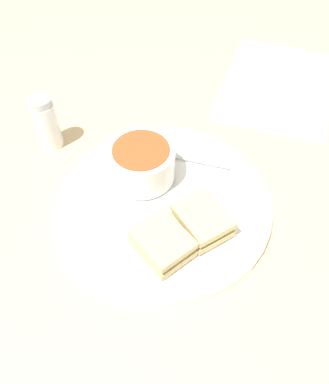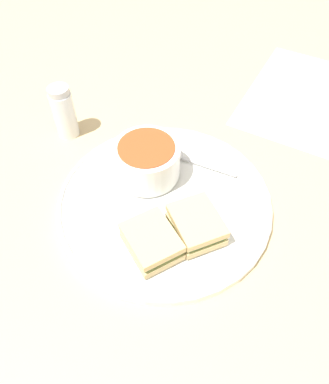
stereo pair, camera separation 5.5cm
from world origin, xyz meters
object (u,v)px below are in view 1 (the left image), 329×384
soup_bowl (142,163)px  sandwich_half_near (162,243)px  salt_shaker (47,123)px  sandwich_half_far (203,220)px  spoon (171,155)px

soup_bowl → sandwich_half_near: soup_bowl is taller
sandwich_half_near → salt_shaker: size_ratio=0.86×
soup_bowl → sandwich_half_far: size_ratio=1.15×
soup_bowl → salt_shaker: size_ratio=1.06×
soup_bowl → spoon: size_ratio=0.87×
sandwich_half_far → salt_shaker: (-0.31, -0.04, 0.01)m
spoon → sandwich_half_near: size_ratio=1.41×
soup_bowl → sandwich_half_near: bearing=-32.9°
soup_bowl → salt_shaker: salt_shaker is taller
soup_bowl → salt_shaker: (-0.18, -0.05, 0.00)m
spoon → salt_shaker: (-0.18, -0.11, 0.03)m
sandwich_half_near → sandwich_half_far: size_ratio=0.94×
sandwich_half_near → sandwich_half_far: (0.01, 0.07, 0.00)m
soup_bowl → sandwich_half_near: 0.14m
soup_bowl → sandwich_half_far: (0.13, -0.01, -0.01)m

